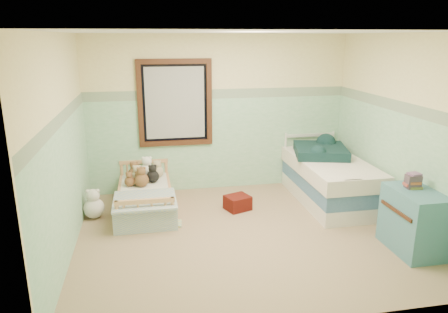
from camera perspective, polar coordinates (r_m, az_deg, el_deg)
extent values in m
cube|color=#7E6647|center=(5.52, 2.65, -10.54)|extent=(4.20, 3.60, 0.02)
cube|color=white|center=(4.94, 3.03, 16.62)|extent=(4.20, 3.60, 0.02)
cube|color=beige|center=(6.81, -0.71, 5.80)|extent=(4.20, 0.04, 2.50)
cube|color=beige|center=(3.43, 9.84, -4.75)|extent=(4.20, 0.04, 2.50)
cube|color=beige|center=(5.04, -21.10, 1.07)|extent=(0.04, 3.60, 2.50)
cube|color=beige|center=(5.93, 23.01, 2.99)|extent=(0.04, 3.60, 2.50)
cube|color=#79BA8A|center=(6.90, -0.67, 1.69)|extent=(4.20, 0.01, 1.50)
cube|color=#3D6646|center=(6.74, -0.70, 8.50)|extent=(4.20, 0.01, 0.15)
cube|color=#412315|center=(6.65, -6.65, 7.20)|extent=(1.16, 0.06, 1.36)
cube|color=beige|center=(6.66, -6.66, 7.21)|extent=(0.92, 0.01, 1.12)
cube|color=#C67D4D|center=(6.31, -10.61, -6.23)|extent=(0.77, 1.53, 0.20)
cube|color=white|center=(6.25, -10.69, -4.88)|extent=(0.70, 1.47, 0.12)
cube|color=#6E94CC|center=(5.78, -10.69, -5.85)|extent=(0.83, 0.77, 0.03)
sphere|color=brown|center=(6.67, -12.07, -2.21)|extent=(0.19, 0.19, 0.19)
sphere|color=white|center=(6.66, -10.37, -1.92)|extent=(0.24, 0.24, 0.24)
sphere|color=#C0B089|center=(6.46, -11.66, -2.76)|extent=(0.19, 0.19, 0.19)
sphere|color=black|center=(6.46, -9.62, -2.67)|extent=(0.19, 0.19, 0.19)
sphere|color=silver|center=(6.18, -17.22, -6.72)|extent=(0.29, 0.29, 0.29)
sphere|color=#C0B089|center=(6.09, -13.78, -7.12)|extent=(0.23, 0.23, 0.23)
cube|color=white|center=(6.69, 14.02, -5.02)|extent=(0.91, 1.81, 0.22)
cube|color=navy|center=(6.62, 14.15, -3.24)|extent=(0.91, 1.81, 0.22)
cube|color=silver|center=(6.55, 14.28, -1.42)|extent=(0.94, 1.85, 0.22)
cube|color=black|center=(6.74, 12.95, 0.76)|extent=(0.95, 0.98, 0.14)
cube|color=teal|center=(5.44, 24.31, -7.98)|extent=(0.47, 0.75, 0.75)
cube|color=#543329|center=(5.36, 24.25, -3.12)|extent=(0.17, 0.14, 0.16)
cube|color=maroon|center=(6.20, 1.85, -6.28)|extent=(0.41, 0.39, 0.21)
cube|color=yellow|center=(5.80, -7.20, -9.04)|extent=(0.31, 0.25, 0.03)
sphere|color=brown|center=(6.31, -11.09, -3.14)|extent=(0.20, 0.20, 0.20)
sphere|color=brown|center=(6.36, -12.69, -3.33)|extent=(0.15, 0.15, 0.15)
sphere|color=brown|center=(6.36, -11.49, -3.26)|extent=(0.15, 0.15, 0.15)
sphere|color=#C0B089|center=(6.67, -9.03, -2.05)|extent=(0.19, 0.19, 0.19)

